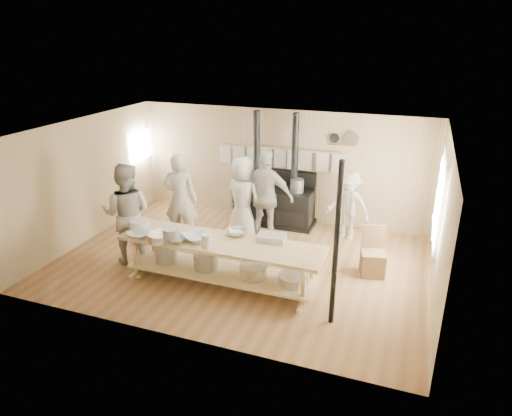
# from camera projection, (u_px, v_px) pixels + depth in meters

# --- Properties ---
(ground) EXTENTS (7.00, 7.00, 0.00)m
(ground) POSITION_uv_depth(u_px,v_px,m) (241.00, 262.00, 8.94)
(ground) COLOR brown
(ground) RESTS_ON ground
(room_shell) EXTENTS (7.00, 7.00, 7.00)m
(room_shell) POSITION_uv_depth(u_px,v_px,m) (240.00, 183.00, 8.35)
(room_shell) COLOR tan
(room_shell) RESTS_ON ground
(window_right) EXTENTS (0.09, 1.50, 1.65)m
(window_right) POSITION_uv_depth(u_px,v_px,m) (440.00, 201.00, 7.82)
(window_right) COLOR beige
(window_right) RESTS_ON ground
(left_opening) EXTENTS (0.00, 0.90, 0.90)m
(left_opening) POSITION_uv_depth(u_px,v_px,m) (140.00, 146.00, 11.21)
(left_opening) COLOR white
(left_opening) RESTS_ON ground
(stove) EXTENTS (1.90, 0.75, 2.60)m
(stove) POSITION_uv_depth(u_px,v_px,m) (274.00, 202.00, 10.61)
(stove) COLOR black
(stove) RESTS_ON ground
(towel_rail) EXTENTS (3.00, 0.04, 0.47)m
(towel_rail) POSITION_uv_depth(u_px,v_px,m) (279.00, 156.00, 10.48)
(towel_rail) COLOR tan
(towel_rail) RESTS_ON ground
(back_wall_shelf) EXTENTS (0.63, 0.14, 0.32)m
(back_wall_shelf) POSITION_uv_depth(u_px,v_px,m) (344.00, 141.00, 9.88)
(back_wall_shelf) COLOR tan
(back_wall_shelf) RESTS_ON ground
(prep_table) EXTENTS (3.60, 0.90, 0.85)m
(prep_table) POSITION_uv_depth(u_px,v_px,m) (221.00, 258.00, 7.97)
(prep_table) COLOR tan
(prep_table) RESTS_ON ground
(support_post) EXTENTS (0.08, 0.08, 2.60)m
(support_post) POSITION_uv_depth(u_px,v_px,m) (336.00, 246.00, 6.63)
(support_post) COLOR black
(support_post) RESTS_ON ground
(cook_far_left) EXTENTS (0.80, 0.61, 1.96)m
(cook_far_left) POSITION_uv_depth(u_px,v_px,m) (181.00, 200.00, 9.41)
(cook_far_left) COLOR #A9A596
(cook_far_left) RESTS_ON ground
(cook_left) EXTENTS (1.15, 1.01, 1.98)m
(cook_left) POSITION_uv_depth(u_px,v_px,m) (127.00, 214.00, 8.65)
(cook_left) COLOR #A9A596
(cook_left) RESTS_ON ground
(cook_center) EXTENTS (1.03, 0.82, 1.83)m
(cook_center) POSITION_uv_depth(u_px,v_px,m) (243.00, 199.00, 9.65)
(cook_center) COLOR #A9A596
(cook_center) RESTS_ON ground
(cook_right) EXTENTS (1.17, 0.50, 1.99)m
(cook_right) POSITION_uv_depth(u_px,v_px,m) (266.00, 197.00, 9.50)
(cook_right) COLOR #A9A596
(cook_right) RESTS_ON ground
(cook_by_window) EXTENTS (1.10, 0.81, 1.52)m
(cook_by_window) POSITION_uv_depth(u_px,v_px,m) (348.00, 205.00, 9.71)
(cook_by_window) COLOR #A9A596
(cook_by_window) RESTS_ON ground
(chair) EXTENTS (0.51, 0.51, 0.91)m
(chair) POSITION_uv_depth(u_px,v_px,m) (372.00, 261.00, 8.41)
(chair) COLOR #4F3B1F
(chair) RESTS_ON ground
(bowl_white_a) EXTENTS (0.43, 0.43, 0.09)m
(bowl_white_a) POSITION_uv_depth(u_px,v_px,m) (139.00, 234.00, 7.99)
(bowl_white_a) COLOR silver
(bowl_white_a) RESTS_ON prep_table
(bowl_steel_a) EXTENTS (0.47, 0.47, 0.11)m
(bowl_steel_a) POSITION_uv_depth(u_px,v_px,m) (176.00, 240.00, 7.75)
(bowl_steel_a) COLOR silver
(bowl_steel_a) RESTS_ON prep_table
(bowl_white_b) EXTENTS (0.63, 0.63, 0.11)m
(bowl_white_b) POSITION_uv_depth(u_px,v_px,m) (197.00, 237.00, 7.87)
(bowl_white_b) COLOR silver
(bowl_white_b) RESTS_ON prep_table
(bowl_steel_b) EXTENTS (0.49, 0.49, 0.11)m
(bowl_steel_b) POSITION_uv_depth(u_px,v_px,m) (236.00, 232.00, 8.06)
(bowl_steel_b) COLOR silver
(bowl_steel_b) RESTS_ON prep_table
(roasting_pan) EXTENTS (0.51, 0.36, 0.11)m
(roasting_pan) POSITION_uv_depth(u_px,v_px,m) (272.00, 238.00, 7.85)
(roasting_pan) COLOR #B2B2B7
(roasting_pan) RESTS_ON prep_table
(mixing_bowl_large) EXTENTS (0.45, 0.45, 0.13)m
(mixing_bowl_large) POSITION_uv_depth(u_px,v_px,m) (160.00, 237.00, 7.85)
(mixing_bowl_large) COLOR silver
(mixing_bowl_large) RESTS_ON prep_table
(bucket_galv) EXTENTS (0.37, 0.37, 0.27)m
(bucket_galv) POSITION_uv_depth(u_px,v_px,m) (171.00, 235.00, 7.75)
(bucket_galv) COLOR gray
(bucket_galv) RESTS_ON prep_table
(deep_bowl_enamel) EXTENTS (0.38, 0.38, 0.21)m
(deep_bowl_enamel) POSITION_uv_depth(u_px,v_px,m) (139.00, 226.00, 8.20)
(deep_bowl_enamel) COLOR silver
(deep_bowl_enamel) RESTS_ON prep_table
(pitcher) EXTENTS (0.20, 0.20, 0.25)m
(pitcher) POSITION_uv_depth(u_px,v_px,m) (206.00, 241.00, 7.54)
(pitcher) COLOR silver
(pitcher) RESTS_ON prep_table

